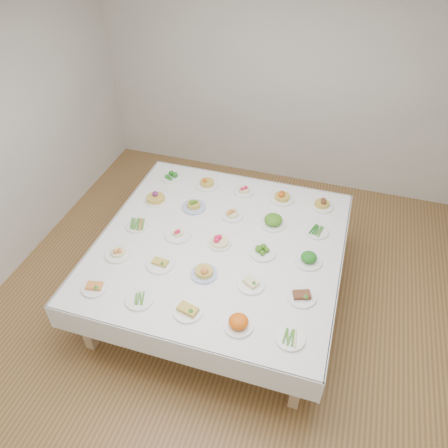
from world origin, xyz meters
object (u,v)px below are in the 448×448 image
(display_table, at_px, (219,248))
(dish_0, at_px, (94,285))
(dish_12, at_px, (219,239))
(dish_24, at_px, (322,202))

(display_table, height_order, dish_0, dish_0)
(display_table, distance_m, dish_12, 0.12)
(dish_24, bearing_deg, display_table, -135.11)
(dish_0, distance_m, dish_12, 1.22)
(dish_12, bearing_deg, dish_24, 45.08)
(dish_0, height_order, dish_24, dish_24)
(display_table, bearing_deg, dish_12, -66.81)
(dish_24, bearing_deg, dish_12, -134.92)
(dish_12, bearing_deg, dish_0, -135.20)
(display_table, height_order, dish_24, dish_24)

